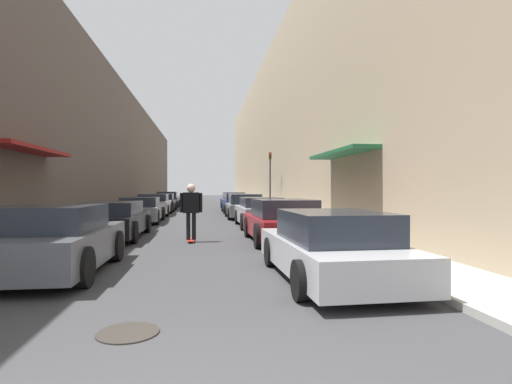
% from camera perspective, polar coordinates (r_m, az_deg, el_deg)
% --- Properties ---
extents(ground, '(142.17, 142.17, 0.00)m').
position_cam_1_polar(ground, '(28.13, -8.19, -2.88)').
color(ground, '#38383A').
extents(curb_strip_left, '(1.80, 64.62, 0.12)m').
position_cam_1_polar(curb_strip_left, '(34.93, -15.72, -2.14)').
color(curb_strip_left, '#A3A099').
rests_on(curb_strip_left, ground).
extents(curb_strip_right, '(1.80, 64.62, 0.12)m').
position_cam_1_polar(curb_strip_right, '(34.84, -0.40, -2.13)').
color(curb_strip_right, '#A3A099').
rests_on(curb_strip_right, ground).
extents(building_row_left, '(4.90, 64.62, 9.59)m').
position_cam_1_polar(building_row_left, '(35.56, -20.39, 5.53)').
color(building_row_left, '#564C47').
rests_on(building_row_left, ground).
extents(building_row_right, '(4.90, 64.62, 12.87)m').
position_cam_1_polar(building_row_right, '(35.60, 4.29, 8.21)').
color(building_row_right, tan).
rests_on(building_row_right, ground).
extents(parked_car_left_0, '(2.09, 4.02, 1.33)m').
position_cam_1_polar(parked_car_left_0, '(8.67, -27.21, -6.21)').
color(parked_car_left_0, '#515459').
rests_on(parked_car_left_0, ground).
extents(parked_car_left_1, '(1.92, 4.80, 1.22)m').
position_cam_1_polar(parked_car_left_1, '(14.10, -19.59, -3.79)').
color(parked_car_left_1, black).
rests_on(parked_car_left_1, ground).
extents(parked_car_left_2, '(1.99, 4.34, 1.23)m').
position_cam_1_polar(parked_car_left_2, '(20.10, -16.12, -2.50)').
color(parked_car_left_2, gray).
rests_on(parked_car_left_2, ground).
extents(parked_car_left_3, '(2.01, 4.09, 1.32)m').
position_cam_1_polar(parked_car_left_3, '(25.52, -14.37, -1.78)').
color(parked_car_left_3, '#B7B7BC').
rests_on(parked_car_left_3, ground).
extents(parked_car_left_4, '(2.06, 4.07, 1.27)m').
position_cam_1_polar(parked_car_left_4, '(30.31, -13.34, -1.49)').
color(parked_car_left_4, black).
rests_on(parked_car_left_4, ground).
extents(parked_car_left_5, '(1.96, 4.16, 1.38)m').
position_cam_1_polar(parked_car_left_5, '(35.47, -12.53, -1.13)').
color(parked_car_left_5, '#232326').
rests_on(parked_car_left_5, ground).
extents(parked_car_right_0, '(1.97, 4.35, 1.25)m').
position_cam_1_polar(parked_car_right_0, '(7.42, 10.73, -7.70)').
color(parked_car_right_0, '#B7B7BC').
rests_on(parked_car_right_0, ground).
extents(parked_car_right_1, '(2.06, 4.28, 1.32)m').
position_cam_1_polar(parked_car_right_1, '(12.39, 3.81, -4.19)').
color(parked_car_right_1, maroon).
rests_on(parked_car_right_1, ground).
extents(parked_car_right_2, '(1.93, 4.41, 1.27)m').
position_cam_1_polar(parked_car_right_2, '(17.24, 0.58, -2.91)').
color(parked_car_right_2, '#B7B7BC').
rests_on(parked_car_right_2, ground).
extents(parked_car_right_3, '(2.02, 4.22, 1.35)m').
position_cam_1_polar(parked_car_right_3, '(22.26, -1.68, -2.10)').
color(parked_car_right_3, gray).
rests_on(parked_car_right_3, ground).
extents(parked_car_right_4, '(2.05, 4.45, 1.31)m').
position_cam_1_polar(parked_car_right_4, '(27.45, -2.68, -1.62)').
color(parked_car_right_4, navy).
rests_on(parked_car_right_4, ground).
extents(parked_car_right_5, '(1.99, 3.99, 1.34)m').
position_cam_1_polar(parked_car_right_5, '(32.87, -3.26, -1.27)').
color(parked_car_right_5, navy).
rests_on(parked_car_right_5, ground).
extents(skateboarder, '(0.69, 0.78, 1.80)m').
position_cam_1_polar(skateboarder, '(12.45, -9.26, -2.01)').
color(skateboarder, '#B2231E').
rests_on(skateboarder, ground).
extents(manhole_cover, '(0.70, 0.70, 0.02)m').
position_cam_1_polar(manhole_cover, '(5.03, -17.81, -18.58)').
color(manhole_cover, '#332D28').
rests_on(manhole_cover, ground).
extents(traffic_light, '(0.16, 0.22, 3.97)m').
position_cam_1_polar(traffic_light, '(26.82, 2.03, 2.38)').
color(traffic_light, '#2D2D2D').
rests_on(traffic_light, curb_strip_right).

